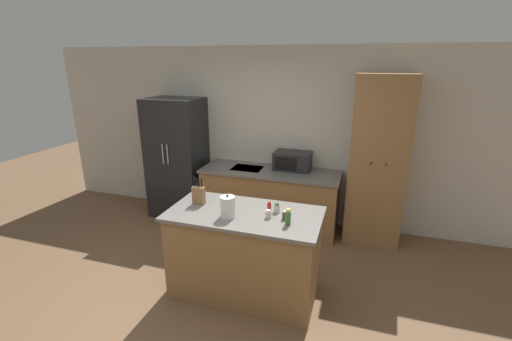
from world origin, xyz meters
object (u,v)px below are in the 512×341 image
Objects in this scene: microwave at (292,161)px; pantry_cabinet at (378,161)px; refrigerator at (177,158)px; spice_bottle_amber_oil at (288,217)px; fire_extinguisher at (151,197)px; spice_bottle_short_red at (285,215)px; spice_bottle_pale_salt at (269,207)px; spice_bottle_tall_dark at (268,214)px; kettle at (228,207)px; spice_bottle_green_herb at (277,208)px; knife_block at (199,195)px.

pantry_cabinet is at bearing -3.30° from microwave.
spice_bottle_amber_oil is (2.16, -1.73, 0.09)m from refrigerator.
fire_extinguisher is at bearing -178.94° from pantry_cabinet.
refrigerator is at bearing 142.37° from spice_bottle_short_red.
refrigerator is at bearing 141.92° from spice_bottle_pale_salt.
fire_extinguisher is at bearing 148.80° from spice_bottle_short_red.
kettle is (-0.38, -0.10, 0.07)m from spice_bottle_tall_dark.
spice_bottle_short_red is at bearing 117.33° from spice_bottle_amber_oil.
spice_bottle_green_herb is 0.50m from kettle.
knife_block is (-1.82, -1.60, -0.08)m from pantry_cabinet.
microwave is (1.81, 0.13, 0.08)m from refrigerator.
pantry_cabinet is at bearing 1.14° from refrigerator.
knife_block is 0.69× the size of fire_extinguisher.
refrigerator is at bearing 126.77° from knife_block.
microwave is 1.77m from spice_bottle_short_red.
pantry_cabinet reaches higher than microwave.
kettle is at bearing -25.98° from knife_block.
pantry_cabinet is 4.28× the size of microwave.
fire_extinguisher is (-2.51, 1.64, -0.79)m from spice_bottle_tall_dark.
spice_bottle_tall_dark is 0.16m from spice_bottle_short_red.
pantry_cabinet is 21.23× the size of spice_bottle_pale_salt.
spice_bottle_pale_salt is (-1.05, -1.56, -0.13)m from pantry_cabinet.
spice_bottle_short_red is at bearing -32.77° from spice_bottle_pale_salt.
spice_bottle_amber_oil is at bearing -38.67° from refrigerator.
spice_bottle_amber_oil is at bearing -21.86° from spice_bottle_tall_dark.
spice_bottle_amber_oil is 0.60m from kettle.
knife_block reaches higher than spice_bottle_tall_dark.
microwave is 1.89m from kettle.
refrigerator is 11.61× the size of spice_bottle_amber_oil.
spice_bottle_short_red is (2.11, -1.62, 0.05)m from refrigerator.
refrigerator is at bearing 0.67° from fire_extinguisher.
spice_bottle_amber_oil is at bearing -10.42° from knife_block.
spice_bottle_amber_oil is at bearing -32.30° from fire_extinguisher.
knife_block is at bearing 169.58° from spice_bottle_amber_oil.
fire_extinguisher is (-3.53, -0.07, -0.93)m from pantry_cabinet.
pantry_cabinet reaches higher than refrigerator.
spice_bottle_green_herb is 3.06m from fire_extinguisher.
pantry_cabinet is 2.29m from kettle.
knife_block is at bearing 154.02° from kettle.
knife_block is 0.46m from kettle.
spice_bottle_pale_salt is (1.92, -1.50, 0.06)m from refrigerator.
spice_bottle_short_red is (0.95, -0.08, -0.06)m from knife_block.
spice_bottle_short_red is (0.16, 0.02, 0.00)m from spice_bottle_tall_dark.
spice_bottle_short_red is 0.20× the size of fire_extinguisher.
spice_bottle_amber_oil is (0.05, -0.10, 0.03)m from spice_bottle_short_red.
spice_bottle_pale_salt is at bearing -31.08° from fire_extinguisher.
spice_bottle_pale_salt is at bearing 3.11° from knife_block.
spice_bottle_short_red is at bearing -37.63° from refrigerator.
microwave is at bearing 94.45° from spice_bottle_tall_dark.
pantry_cabinet reaches higher than knife_block.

